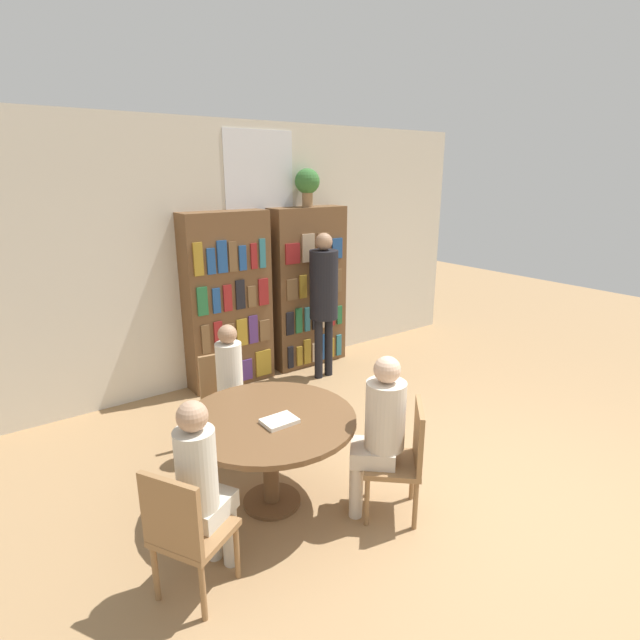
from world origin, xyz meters
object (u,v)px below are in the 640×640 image
object	(u,v)px
chair_far_side	(403,455)
seated_reader_right	(380,426)
chair_near_camera	(185,530)
chair_left_side	(226,397)
seated_reader_back	(203,482)
flower_vase	(307,183)
bookshelf_right	(308,288)
librarian_standing	(324,290)
seated_reader_left	(232,387)
bookshelf_left	(228,301)
reading_table	(270,431)

from	to	relation	value
chair_far_side	seated_reader_right	distance (m)	0.28
chair_near_camera	chair_left_side	distance (m)	1.74
seated_reader_back	chair_left_side	bearing A→B (deg)	120.04
flower_vase	seated_reader_back	xyz separation A→B (m)	(-2.62, -2.65, -1.63)
bookshelf_right	librarian_standing	world-z (taller)	bookshelf_right
chair_near_camera	chair_far_side	distance (m)	1.58
flower_vase	seated_reader_left	xyz separation A→B (m)	(-1.84, -1.48, -1.65)
bookshelf_left	chair_left_side	xyz separation A→B (m)	(-0.69, -1.29, -0.53)
seated_reader_back	seated_reader_right	bearing A→B (deg)	53.79
flower_vase	seated_reader_back	world-z (taller)	flower_vase
chair_left_side	chair_far_side	xyz separation A→B (m)	(0.60, -1.63, 0.00)
flower_vase	chair_far_side	size ratio (longest dim) A/B	0.52
chair_left_side	seated_reader_left	xyz separation A→B (m)	(-0.02, -0.19, 0.18)
librarian_standing	seated_reader_right	bearing A→B (deg)	-117.89
seated_reader_left	chair_near_camera	bearing A→B (deg)	59.89
bookshelf_left	chair_far_side	world-z (taller)	bookshelf_left
bookshelf_left	seated_reader_left	distance (m)	1.67
bookshelf_right	seated_reader_left	distance (m)	2.38
chair_near_camera	seated_reader_right	bearing A→B (deg)	58.12
bookshelf_left	reading_table	xyz separation A→B (m)	(-0.80, -2.25, -0.39)
reading_table	chair_left_side	xyz separation A→B (m)	(0.11, 0.97, -0.14)
bookshelf_right	chair_left_side	bearing A→B (deg)	-144.62
bookshelf_left	seated_reader_left	bearing A→B (deg)	-115.71
chair_far_side	librarian_standing	distance (m)	2.72
chair_left_side	chair_far_side	bearing A→B (deg)	117.00
bookshelf_right	librarian_standing	bearing A→B (deg)	-103.89
seated_reader_right	seated_reader_back	bearing A→B (deg)	125.79
bookshelf_left	reading_table	distance (m)	2.42
flower_vase	seated_reader_back	bearing A→B (deg)	-134.71
chair_near_camera	seated_reader_left	bearing A→B (deg)	113.89
bookshelf_right	chair_far_side	world-z (taller)	bookshelf_right
bookshelf_right	chair_near_camera	size ratio (longest dim) A/B	2.32
bookshelf_left	flower_vase	bearing A→B (deg)	0.25
flower_vase	chair_far_side	xyz separation A→B (m)	(-1.21, -2.92, -1.83)
bookshelf_right	seated_reader_left	bearing A→B (deg)	-141.23
reading_table	seated_reader_right	xyz separation A→B (m)	(0.59, -0.54, 0.09)
seated_reader_back	bookshelf_left	bearing A→B (deg)	121.25
bookshelf_left	chair_left_side	size ratio (longest dim) A/B	2.32
bookshelf_right	seated_reader_back	distance (m)	3.73
bookshelf_left	chair_near_camera	xyz separation A→B (m)	(-1.65, -2.73, -0.53)
chair_near_camera	seated_reader_back	distance (m)	0.27
chair_far_side	seated_reader_left	distance (m)	1.58
bookshelf_left	chair_far_side	size ratio (longest dim) A/B	2.32
seated_reader_right	chair_far_side	bearing A→B (deg)	-90.00
seated_reader_left	chair_left_side	bearing A→B (deg)	-90.00
seated_reader_left	seated_reader_right	bearing A→B (deg)	117.22
chair_left_side	seated_reader_right	distance (m)	1.60
seated_reader_right	chair_near_camera	bearing A→B (deg)	130.12
flower_vase	seated_reader_right	distance (m)	3.50
seated_reader_right	seated_reader_back	size ratio (longest dim) A/B	1.01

